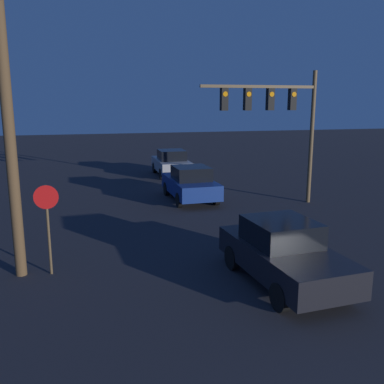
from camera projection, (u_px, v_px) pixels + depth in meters
The scene contains 6 objects.
car_near at pixel (283, 253), 10.52m from camera, with size 2.07×4.15×1.57m.
car_mid at pixel (190, 183), 19.37m from camera, with size 1.90×4.07×1.57m.
car_far at pixel (171, 163), 25.82m from camera, with size 1.89×4.06×1.57m.
traffic_signal_mast at pixel (277, 111), 17.92m from camera, with size 5.14×0.30×5.70m.
stop_sign at pixel (47, 214), 10.86m from camera, with size 0.61×0.07×2.37m.
utility_pole at pixel (5, 90), 10.17m from camera, with size 1.26×0.28×9.15m.
Camera 1 is at (-3.41, -0.74, 4.43)m, focal length 40.00 mm.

